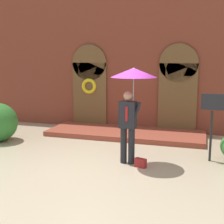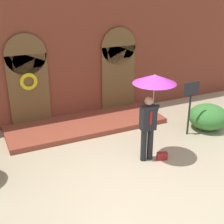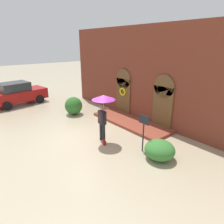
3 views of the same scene
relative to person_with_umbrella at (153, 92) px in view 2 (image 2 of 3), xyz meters
The scene contains 6 objects.
ground_plane 2.12m from the person_with_umbrella, 154.51° to the right, with size 80.00×80.00×0.00m, color tan.
building_facade 3.92m from the person_with_umbrella, 102.38° to the left, with size 14.00×2.30×5.60m.
person_with_umbrella is the anchor object (origin of this frame).
handbag 1.83m from the person_with_umbrella, 35.91° to the right, with size 0.28×0.12×0.22m, color maroon.
sign_post 2.15m from the person_with_umbrella, 22.30° to the left, with size 0.56×0.06×1.72m.
shrub_right 3.24m from the person_with_umbrella, 17.18° to the left, with size 1.27×1.25×0.81m, color #387A33.
Camera 2 is at (-3.25, -5.86, 4.44)m, focal length 50.00 mm.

